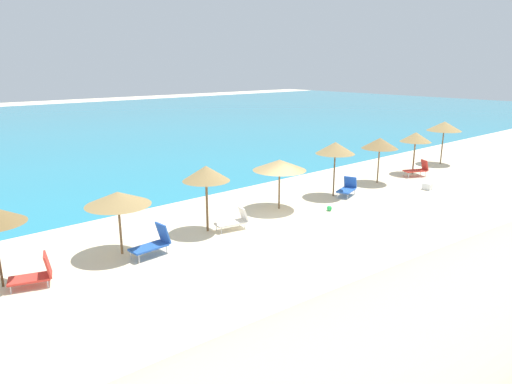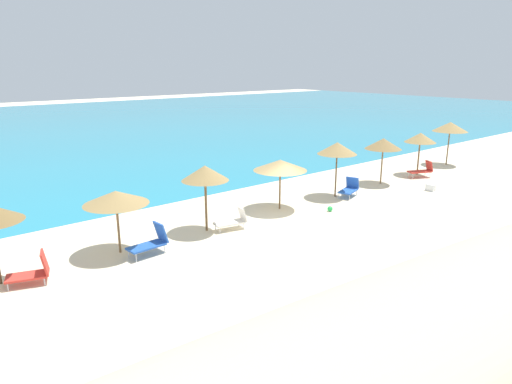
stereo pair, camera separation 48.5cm
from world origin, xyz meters
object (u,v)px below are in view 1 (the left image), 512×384
object	(u,v)px
beach_umbrella_7	(416,137)
lounge_chair_1	(234,221)
beach_umbrella_2	(118,199)
beach_ball	(329,208)
lounge_chair_4	(418,169)
beach_umbrella_5	(335,148)
beach_umbrella_6	(380,143)
lounge_chair_2	(347,188)
beach_umbrella_8	(444,126)
beach_umbrella_3	(206,174)
lounge_chair_3	(153,243)
beach_umbrella_4	(280,165)
lounge_chair_0	(36,274)
cooler_box	(427,186)

from	to	relation	value
beach_umbrella_7	lounge_chair_1	bearing A→B (deg)	-177.65
beach_umbrella_2	beach_ball	distance (m)	9.99
beach_umbrella_2	lounge_chair_4	size ratio (longest dim) A/B	1.49
beach_umbrella_5	beach_umbrella_7	distance (m)	7.78
beach_umbrella_6	lounge_chair_2	xyz separation A→B (m)	(-3.51, -0.57, -1.90)
beach_umbrella_7	lounge_chair_1	xyz separation A→B (m)	(-14.86, -0.61, -1.94)
beach_umbrella_8	lounge_chair_1	distance (m)	19.22
beach_umbrella_3	beach_umbrella_8	size ratio (longest dim) A/B	0.94
beach_umbrella_7	lounge_chair_3	size ratio (longest dim) A/B	1.77
beach_umbrella_6	lounge_chair_4	xyz separation A→B (m)	(3.19, -0.70, -1.86)
beach_umbrella_3	lounge_chair_2	world-z (taller)	beach_umbrella_3
beach_umbrella_8	beach_umbrella_6	bearing A→B (deg)	-178.10
beach_umbrella_6	lounge_chair_3	distance (m)	15.23
lounge_chair_2	lounge_chair_4	bearing A→B (deg)	-109.46
beach_umbrella_4	beach_umbrella_5	size ratio (longest dim) A/B	0.88
beach_umbrella_4	beach_umbrella_3	bearing A→B (deg)	-176.17
lounge_chair_3	beach_umbrella_3	bearing A→B (deg)	-79.08
beach_umbrella_4	lounge_chair_1	bearing A→B (deg)	-165.90
lounge_chair_1	beach_ball	world-z (taller)	lounge_chair_1
beach_umbrella_2	beach_ball	xyz separation A→B (m)	(9.66, -1.62, -1.97)
beach_umbrella_2	beach_umbrella_8	distance (m)	23.78
lounge_chair_2	lounge_chair_3	xyz separation A→B (m)	(-11.58, -0.36, 0.06)
lounge_chair_1	lounge_chair_4	size ratio (longest dim) A/B	0.91
beach_umbrella_5	beach_umbrella_6	bearing A→B (deg)	1.83
beach_umbrella_7	lounge_chair_0	distance (m)	22.79
beach_umbrella_4	beach_umbrella_8	world-z (taller)	beach_umbrella_8
beach_umbrella_8	beach_ball	world-z (taller)	beach_umbrella_8
lounge_chair_0	beach_umbrella_6	bearing A→B (deg)	-69.35
beach_umbrella_4	cooler_box	bearing A→B (deg)	-18.48
lounge_chair_2	beach_umbrella_5	bearing A→B (deg)	36.05
beach_umbrella_2	lounge_chair_1	size ratio (longest dim) A/B	1.62
beach_umbrella_2	lounge_chair_1	distance (m)	5.05
beach_umbrella_3	beach_ball	xyz separation A→B (m)	(5.92, -1.53, -2.32)
beach_umbrella_3	cooler_box	xyz separation A→B (m)	(12.93, -2.57, -2.26)
beach_umbrella_7	cooler_box	bearing A→B (deg)	-137.91
beach_umbrella_3	beach_umbrella_5	size ratio (longest dim) A/B	0.97
beach_umbrella_6	lounge_chair_0	world-z (taller)	beach_umbrella_6
lounge_chair_3	lounge_chair_0	bearing A→B (deg)	82.80
beach_umbrella_5	cooler_box	world-z (taller)	beach_umbrella_5
beach_umbrella_7	lounge_chair_4	world-z (taller)	beach_umbrella_7
beach_umbrella_3	lounge_chair_1	distance (m)	2.35
beach_umbrella_3	beach_umbrella_5	xyz separation A→B (m)	(8.05, 0.02, 0.10)
beach_umbrella_4	beach_umbrella_8	distance (m)	15.66
beach_umbrella_5	lounge_chair_0	bearing A→B (deg)	-177.83
beach_umbrella_8	cooler_box	xyz separation A→B (m)	(-7.10, -2.98, -2.42)
beach_umbrella_8	lounge_chair_0	xyz separation A→B (m)	(-26.91, -0.96, -2.20)
beach_umbrella_8	cooler_box	bearing A→B (deg)	-157.26
beach_umbrella_6	beach_ball	xyz separation A→B (m)	(-6.26, -1.68, -2.20)
lounge_chair_0	cooler_box	bearing A→B (deg)	-77.26
beach_umbrella_5	lounge_chair_0	world-z (taller)	beach_umbrella_5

